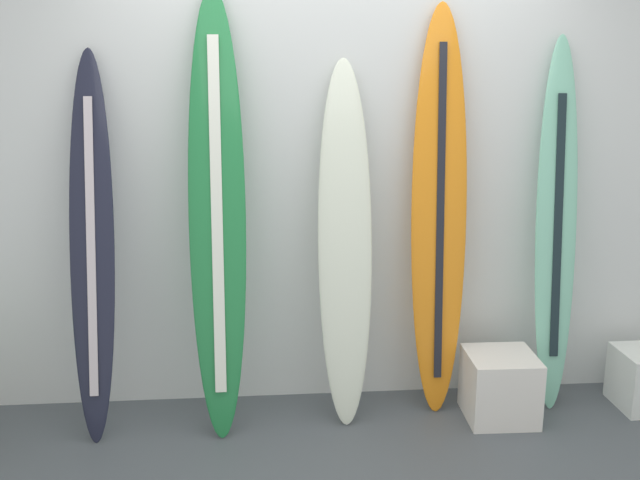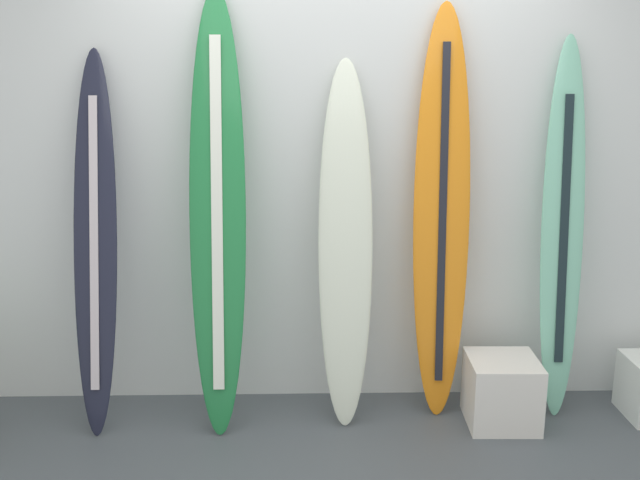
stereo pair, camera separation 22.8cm
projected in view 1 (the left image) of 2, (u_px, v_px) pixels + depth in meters
wall_back at (328, 152)px, 4.05m from camera, size 7.20×0.20×2.80m
surfboard_charcoal at (92, 247)px, 3.71m from camera, size 0.23×0.48×1.96m
surfboard_emerald at (217, 218)px, 3.72m from camera, size 0.29×0.50×2.26m
surfboard_ivory at (345, 244)px, 3.85m from camera, size 0.29×0.42×1.91m
surfboard_sunset at (439, 216)px, 3.92m from camera, size 0.31×0.31×2.19m
surfboard_seafoam at (556, 230)px, 3.98m from camera, size 0.24×0.32×2.03m
display_block_center at (500, 386)px, 3.97m from camera, size 0.37×0.37×0.36m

